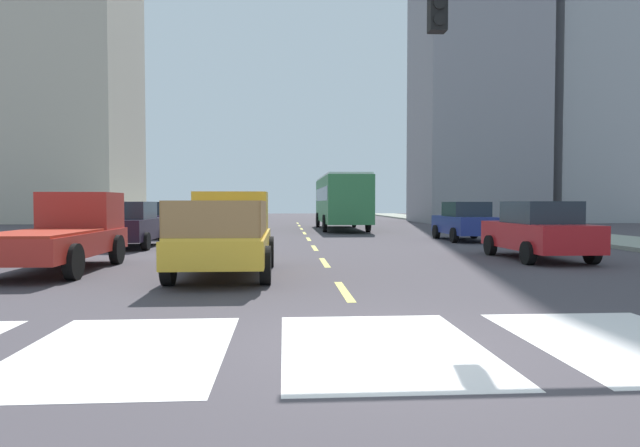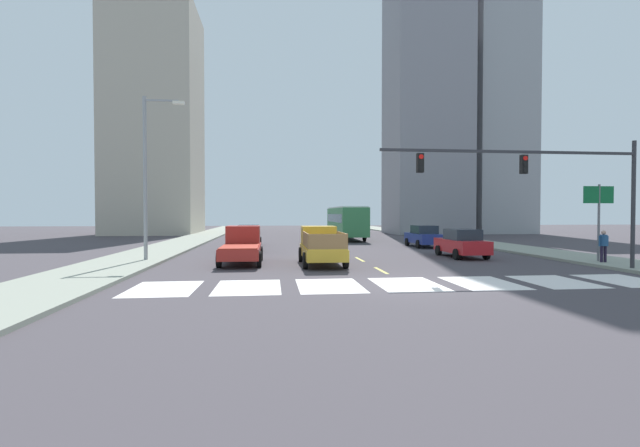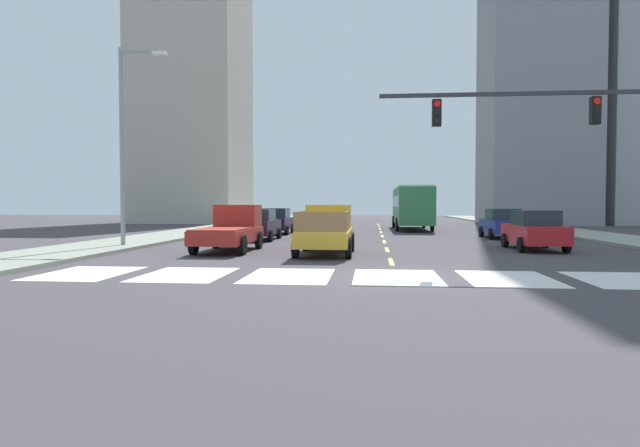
{
  "view_description": "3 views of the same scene",
  "coord_description": "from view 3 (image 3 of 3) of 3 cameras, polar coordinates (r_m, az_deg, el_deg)",
  "views": [
    {
      "loc": [
        -1.14,
        -6.32,
        1.68
      ],
      "look_at": [
        0.16,
        13.38,
        0.93
      ],
      "focal_mm": 30.9,
      "sensor_mm": 36.0,
      "label": 1
    },
    {
      "loc": [
        -5.06,
        -15.93,
        2.66
      ],
      "look_at": [
        -2.39,
        8.33,
        2.1
      ],
      "focal_mm": 24.61,
      "sensor_mm": 36.0,
      "label": 2
    },
    {
      "loc": [
        -0.7,
        -14.95,
        2.0
      ],
      "look_at": [
        -2.87,
        8.22,
        1.16
      ],
      "focal_mm": 30.64,
      "sensor_mm": 36.0,
      "label": 3
    }
  ],
  "objects": [
    {
      "name": "city_bus",
      "position": [
        42.99,
        9.56,
        1.97
      ],
      "size": [
        2.72,
        10.8,
        3.32
      ],
      "rotation": [
        0.0,
        0.0,
        0.02
      ],
      "color": "#327743",
      "rests_on": "ground"
    },
    {
      "name": "crosswalk_stripe_4",
      "position": [
        15.52,
        19.04,
        -5.44
      ],
      "size": [
        2.34,
        3.34,
        0.01
      ],
      "primitive_type": "cube",
      "color": "silver",
      "rests_on": "ground"
    },
    {
      "name": "lane_dash_1",
      "position": [
        24.04,
        7.01,
        -2.72
      ],
      "size": [
        0.16,
        2.4,
        0.01
      ],
      "primitive_type": "cube",
      "color": "#D1C656",
      "rests_on": "ground"
    },
    {
      "name": "streetlight_left",
      "position": [
        26.35,
        -19.68,
        8.41
      ],
      "size": [
        2.2,
        0.28,
        9.0
      ],
      "color": "gray",
      "rests_on": "ground"
    },
    {
      "name": "lane_dash_5",
      "position": [
        44.0,
        6.27,
        -0.56
      ],
      "size": [
        0.16,
        2.4,
        0.01
      ],
      "primitive_type": "cube",
      "color": "#D1C656",
      "rests_on": "ground"
    },
    {
      "name": "lane_dash_3",
      "position": [
        34.01,
        6.53,
        -1.32
      ],
      "size": [
        0.16,
        2.4,
        0.01
      ],
      "primitive_type": "cube",
      "color": "#D1C656",
      "rests_on": "ground"
    },
    {
      "name": "crosswalk_stripe_2",
      "position": [
        15.25,
        -3.24,
        -5.46
      ],
      "size": [
        2.34,
        3.34,
        0.01
      ],
      "primitive_type": "cube",
      "color": "silver",
      "rests_on": "ground"
    },
    {
      "name": "sedan_near_right",
      "position": [
        25.41,
        21.48,
        -0.66
      ],
      "size": [
        2.02,
        4.4,
        1.72
      ],
      "rotation": [
        0.0,
        0.0,
        -0.02
      ],
      "color": "red",
      "rests_on": "ground"
    },
    {
      "name": "lane_dash_2",
      "position": [
        29.02,
        6.73,
        -1.9
      ],
      "size": [
        0.16,
        2.4,
        0.01
      ],
      "primitive_type": "cube",
      "color": "#D1C656",
      "rests_on": "ground"
    },
    {
      "name": "sidewalk_left",
      "position": [
        35.17,
        -14.88,
        -1.15
      ],
      "size": [
        3.99,
        110.0,
        0.15
      ],
      "primitive_type": "cube",
      "color": "gray",
      "rests_on": "ground"
    },
    {
      "name": "crosswalk_stripe_0",
      "position": [
        17.16,
        -23.26,
        -4.79
      ],
      "size": [
        2.34,
        3.34,
        0.01
      ],
      "primitive_type": "cube",
      "color": "silver",
      "rests_on": "ground"
    },
    {
      "name": "crosswalk_stripe_1",
      "position": [
        15.96,
        -13.85,
        -5.18
      ],
      "size": [
        2.34,
        3.34,
        0.01
      ],
      "primitive_type": "cube",
      "color": "silver",
      "rests_on": "ground"
    },
    {
      "name": "lane_dash_6",
      "position": [
        48.99,
        6.17,
        -0.29
      ],
      "size": [
        0.16,
        2.4,
        0.01
      ],
      "primitive_type": "cube",
      "color": "#D1C656",
      "rests_on": "ground"
    },
    {
      "name": "sedan_near_left",
      "position": [
        36.37,
        -4.58,
        0.25
      ],
      "size": [
        2.02,
        4.4,
        1.72
      ],
      "rotation": [
        0.0,
        0.0,
        -0.03
      ],
      "color": "black",
      "rests_on": "ground"
    },
    {
      "name": "ground_plane",
      "position": [
        15.1,
        8.0,
        -5.57
      ],
      "size": [
        160.0,
        160.0,
        0.0
      ],
      "primitive_type": "plane",
      "color": "#413B41"
    },
    {
      "name": "sedan_mid",
      "position": [
        33.45,
        18.49,
        -0.0
      ],
      "size": [
        2.02,
        4.4,
        1.72
      ],
      "rotation": [
        0.0,
        0.0,
        -0.04
      ],
      "color": "navy",
      "rests_on": "ground"
    },
    {
      "name": "pickup_stakebed",
      "position": [
        22.0,
        0.67,
        -0.71
      ],
      "size": [
        2.18,
        5.2,
        1.96
      ],
      "rotation": [
        0.0,
        0.0,
        0.04
      ],
      "color": "gold",
      "rests_on": "ground"
    },
    {
      "name": "sidewalk_right",
      "position": [
        35.68,
        27.69,
        -1.27
      ],
      "size": [
        3.99,
        110.0,
        0.15
      ],
      "primitive_type": "cube",
      "color": "gray",
      "rests_on": "ground"
    },
    {
      "name": "crosswalk_stripe_5",
      "position": [
        16.47,
        29.14,
        -5.16
      ],
      "size": [
        2.34,
        3.34,
        0.01
      ],
      "primitive_type": "cube",
      "color": "silver",
      "rests_on": "ground"
    },
    {
      "name": "pickup_dark",
      "position": [
        23.67,
        -9.25,
        -0.58
      ],
      "size": [
        2.18,
        5.2,
        1.96
      ],
      "rotation": [
        0.0,
        0.0,
        0.01
      ],
      "color": "#A7251E",
      "rests_on": "ground"
    },
    {
      "name": "block_mid_left",
      "position": [
        62.86,
        -13.15,
        13.61
      ],
      "size": [
        10.84,
        11.55,
        29.3
      ],
      "primitive_type": "cube",
      "color": "#B8AD9A",
      "rests_on": "ground"
    },
    {
      "name": "sedan_far",
      "position": [
        30.28,
        -6.44,
        -0.11
      ],
      "size": [
        2.02,
        4.4,
        1.72
      ],
      "rotation": [
        0.0,
        0.0,
        0.04
      ],
      "color": "black",
      "rests_on": "ground"
    },
    {
      "name": "lane_dash_7",
      "position": [
        53.99,
        6.1,
        -0.07
      ],
      "size": [
        0.16,
        2.4,
        0.01
      ],
      "primitive_type": "cube",
      "color": "#D1C656",
      "rests_on": "ground"
    },
    {
      "name": "crosswalk_stripe_3",
      "position": [
        15.1,
        8.0,
        -5.56
      ],
      "size": [
        2.34,
        3.34,
        0.01
      ],
      "primitive_type": "cube",
      "color": "silver",
      "rests_on": "ground"
    },
    {
      "name": "lane_dash_0",
      "position": [
        19.07,
        7.45,
        -3.97
      ],
      "size": [
        0.16,
        2.4,
        0.01
      ],
      "primitive_type": "cube",
      "color": "#D1C656",
      "rests_on": "ground"
    },
    {
      "name": "block_mid_right",
      "position": [
        65.24,
        29.93,
        15.37
      ],
      "size": [
        7.9,
        11.62,
        34.66
      ],
      "primitive_type": "cube",
      "color": "#94969A",
      "rests_on": "ground"
    },
    {
      "name": "lane_dash_4",
      "position": [
        39.0,
        6.38,
        -0.89
      ],
      "size": [
        0.16,
        2.4,
        0.01
      ],
      "primitive_type": "cube",
      "color": "#D1C656",
      "rests_on": "ground"
    }
  ]
}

